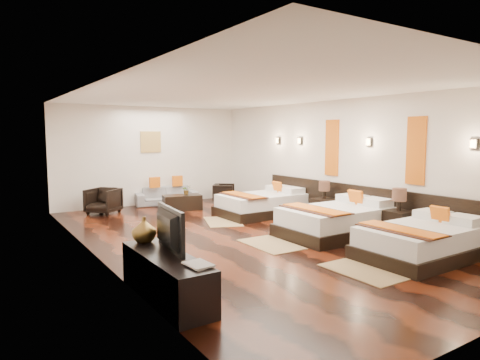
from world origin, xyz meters
TOP-DOWN VIEW (x-y plane):
  - floor at (0.00, 0.00)m, footprint 5.50×9.50m
  - ceiling at (0.00, 0.00)m, footprint 5.50×9.50m
  - back_wall at (0.00, 4.75)m, footprint 5.50×0.01m
  - left_wall at (-2.75, 0.00)m, footprint 0.01×9.50m
  - right_wall at (2.75, 0.00)m, footprint 0.01×9.50m
  - headboard_panel at (2.71, -0.80)m, footprint 0.08×6.60m
  - bed_near at (1.70, -2.79)m, footprint 2.12×1.33m
  - bed_mid at (1.70, -0.93)m, footprint 2.29×1.44m
  - bed_far at (1.70, 1.62)m, footprint 2.14×1.35m
  - nightstand_a at (2.44, -1.78)m, footprint 0.50×0.50m
  - nightstand_b at (2.44, 0.23)m, footprint 0.48×0.48m
  - jute_mat_near at (0.35, -2.75)m, footprint 0.75×1.20m
  - jute_mat_mid at (0.12, -0.79)m, footprint 0.77×1.21m
  - jute_mat_far at (0.43, 1.44)m, footprint 1.13×1.39m
  - tv_console at (-2.50, -2.13)m, footprint 0.50×1.80m
  - tv at (-2.45, -1.94)m, footprint 0.23×0.96m
  - book at (-2.50, -2.74)m, footprint 0.27×0.35m
  - figurine at (-2.50, -1.40)m, footprint 0.42×0.42m
  - sofa at (0.32, 4.44)m, footprint 1.86×1.01m
  - armchair_left at (-1.60, 3.94)m, footprint 1.01×1.01m
  - armchair_right at (1.94, 3.90)m, footprint 0.84×0.83m
  - coffee_table at (0.32, 3.39)m, footprint 1.09×0.71m
  - table_plant at (0.47, 3.43)m, footprint 0.23×0.20m
  - orange_panel_a at (2.73, -1.90)m, footprint 0.04×0.40m
  - orange_panel_b at (2.73, 0.30)m, footprint 0.04×0.40m
  - sconce_near at (2.70, -3.00)m, footprint 0.07×0.12m
  - sconce_mid at (2.70, -0.80)m, footprint 0.07×0.12m
  - sconce_far at (2.70, 1.40)m, footprint 0.07×0.12m
  - sconce_lounge at (2.70, 2.30)m, footprint 0.07×0.12m
  - gold_artwork at (0.00, 4.73)m, footprint 0.60×0.04m

SIDE VIEW (x-z plane):
  - floor at x=0.00m, z-range -0.01..0.01m
  - jute_mat_near at x=0.35m, z-range 0.00..0.01m
  - jute_mat_mid at x=0.12m, z-range 0.00..0.01m
  - jute_mat_far at x=0.43m, z-range 0.00..0.01m
  - coffee_table at x=0.32m, z-range 0.00..0.40m
  - sofa at x=0.32m, z-range 0.00..0.51m
  - armchair_right at x=1.94m, z-range 0.00..0.55m
  - tv_console at x=-2.50m, z-range 0.00..0.55m
  - bed_near at x=1.70m, z-range -0.13..0.68m
  - bed_far at x=1.70m, z-range -0.13..0.69m
  - bed_mid at x=1.70m, z-range -0.14..0.74m
  - armchair_left at x=-1.60m, z-range 0.00..0.66m
  - nightstand_b at x=2.44m, z-range -0.14..0.80m
  - nightstand_a at x=2.44m, z-range -0.15..0.84m
  - headboard_panel at x=2.71m, z-range 0.00..0.90m
  - table_plant at x=0.47m, z-range 0.40..0.65m
  - book at x=-2.50m, z-range 0.55..0.58m
  - figurine at x=-2.50m, z-range 0.55..0.90m
  - tv at x=-2.45m, z-range 0.55..1.10m
  - back_wall at x=0.00m, z-range 0.00..2.80m
  - left_wall at x=-2.75m, z-range 0.00..2.80m
  - right_wall at x=2.75m, z-range 0.00..2.80m
  - orange_panel_a at x=2.73m, z-range 1.05..2.35m
  - orange_panel_b at x=2.73m, z-range 1.05..2.35m
  - gold_artwork at x=0.00m, z-range 1.50..2.10m
  - sconce_near at x=2.70m, z-range 1.76..1.94m
  - sconce_mid at x=2.70m, z-range 1.76..1.94m
  - sconce_far at x=2.70m, z-range 1.76..1.94m
  - sconce_lounge at x=2.70m, z-range 1.76..1.94m
  - ceiling at x=0.00m, z-range 2.79..2.80m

